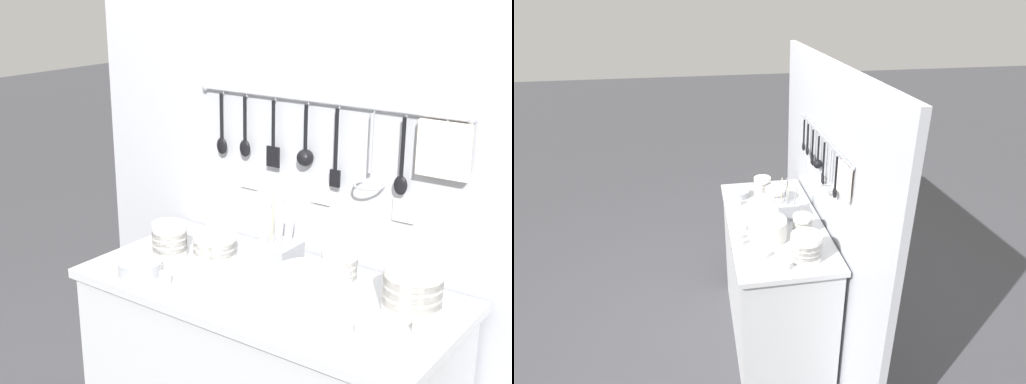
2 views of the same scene
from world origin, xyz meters
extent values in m
cube|color=#B7BABC|center=(0.00, 0.00, 0.92)|extent=(1.18, 0.57, 0.03)
cube|color=#A8AAB2|center=(0.00, 0.32, 0.94)|extent=(1.98, 0.04, 1.88)
cylinder|color=#93969E|center=(0.00, 0.29, 1.45)|extent=(0.97, 0.01, 0.01)
sphere|color=#93969E|center=(-0.48, 0.29, 1.45)|extent=(0.02, 0.02, 0.02)
sphere|color=#93969E|center=(0.48, 0.29, 1.45)|extent=(0.02, 0.02, 0.02)
cylinder|color=black|center=(-0.40, 0.28, 1.36)|extent=(0.01, 0.01, 0.16)
ellipsoid|color=black|center=(-0.40, 0.28, 1.26)|extent=(0.04, 0.02, 0.06)
cylinder|color=#93969E|center=(-0.40, 0.29, 1.45)|extent=(0.01, 0.01, 0.02)
cylinder|color=black|center=(-0.30, 0.28, 1.36)|extent=(0.01, 0.01, 0.15)
ellipsoid|color=black|center=(-0.30, 0.28, 1.26)|extent=(0.04, 0.02, 0.06)
cylinder|color=#93969E|center=(-0.30, 0.29, 1.45)|extent=(0.01, 0.01, 0.02)
cylinder|color=black|center=(-0.18, 0.28, 1.36)|extent=(0.01, 0.01, 0.16)
cube|color=black|center=(-0.18, 0.28, 1.25)|extent=(0.05, 0.01, 0.07)
cylinder|color=#93969E|center=(-0.18, 0.29, 1.45)|extent=(0.01, 0.01, 0.02)
cylinder|color=black|center=(-0.05, 0.28, 1.36)|extent=(0.01, 0.01, 0.15)
sphere|color=black|center=(-0.05, 0.28, 1.27)|extent=(0.06, 0.06, 0.06)
cylinder|color=#93969E|center=(-0.05, 0.29, 1.45)|extent=(0.01, 0.01, 0.02)
cylinder|color=black|center=(0.06, 0.28, 1.34)|extent=(0.01, 0.01, 0.20)
cube|color=black|center=(0.06, 0.28, 1.22)|extent=(0.04, 0.01, 0.06)
cylinder|color=#93969E|center=(0.06, 0.29, 1.45)|extent=(0.01, 0.01, 0.02)
cylinder|color=#93969E|center=(0.18, 0.28, 1.35)|extent=(0.01, 0.01, 0.19)
torus|color=#93969E|center=(0.18, 0.28, 1.22)|extent=(0.10, 0.10, 0.01)
cylinder|color=#93969E|center=(0.18, 0.29, 1.45)|extent=(0.01, 0.01, 0.02)
cylinder|color=black|center=(0.29, 0.28, 1.35)|extent=(0.01, 0.01, 0.18)
ellipsoid|color=black|center=(0.29, 0.28, 1.23)|extent=(0.04, 0.02, 0.06)
cylinder|color=#93969E|center=(0.29, 0.29, 1.45)|extent=(0.01, 0.01, 0.02)
cube|color=beige|center=(0.41, 0.28, 1.36)|extent=(0.16, 0.02, 0.16)
cylinder|color=#93969E|center=(0.41, 0.29, 1.45)|extent=(0.01, 0.01, 0.02)
cube|color=white|center=(-0.30, 0.30, 1.15)|extent=(0.07, 0.01, 0.07)
cube|color=white|center=(0.00, 0.30, 1.15)|extent=(0.07, 0.01, 0.07)
cube|color=white|center=(0.30, 0.30, 1.15)|extent=(0.07, 0.01, 0.07)
cylinder|color=white|center=(-0.40, -0.01, 0.95)|extent=(0.12, 0.12, 0.04)
cylinder|color=white|center=(-0.40, -0.01, 0.98)|extent=(0.12, 0.12, 0.04)
cylinder|color=white|center=(-0.40, -0.01, 1.00)|extent=(0.12, 0.12, 0.04)
cylinder|color=white|center=(-0.40, -0.01, 1.03)|extent=(0.12, 0.12, 0.04)
cylinder|color=white|center=(0.43, 0.09, 0.96)|extent=(0.17, 0.17, 0.05)
cylinder|color=white|center=(0.43, 0.09, 0.99)|extent=(0.17, 0.17, 0.05)
cylinder|color=white|center=(0.43, 0.09, 1.02)|extent=(0.17, 0.17, 0.05)
cylinder|color=white|center=(0.43, 0.09, 1.05)|extent=(0.17, 0.17, 0.05)
cylinder|color=white|center=(0.17, 0.14, 0.95)|extent=(0.11, 0.11, 0.04)
cylinder|color=white|center=(0.17, 0.14, 0.98)|extent=(0.11, 0.11, 0.04)
cylinder|color=white|center=(0.17, 0.14, 1.00)|extent=(0.11, 0.11, 0.04)
cylinder|color=white|center=(0.17, 0.14, 1.02)|extent=(0.11, 0.11, 0.04)
cylinder|color=white|center=(-0.26, 0.06, 0.95)|extent=(0.14, 0.14, 0.05)
cylinder|color=white|center=(-0.26, 0.06, 0.98)|extent=(0.14, 0.14, 0.05)
cylinder|color=white|center=(-0.26, 0.06, 1.00)|extent=(0.14, 0.14, 0.05)
cylinder|color=white|center=(0.19, -0.07, 0.94)|extent=(0.22, 0.22, 0.01)
cylinder|color=white|center=(0.19, -0.07, 0.95)|extent=(0.22, 0.22, 0.01)
cylinder|color=white|center=(0.19, -0.07, 0.95)|extent=(0.22, 0.22, 0.01)
cylinder|color=white|center=(0.19, -0.07, 0.96)|extent=(0.22, 0.22, 0.01)
cylinder|color=white|center=(0.19, -0.07, 0.97)|extent=(0.22, 0.22, 0.01)
cylinder|color=white|center=(0.19, -0.07, 0.98)|extent=(0.22, 0.22, 0.01)
cylinder|color=white|center=(0.19, -0.07, 0.99)|extent=(0.22, 0.22, 0.01)
cylinder|color=white|center=(0.19, -0.07, 1.00)|extent=(0.22, 0.22, 0.01)
cylinder|color=white|center=(0.19, -0.07, 1.01)|extent=(0.22, 0.22, 0.01)
cylinder|color=white|center=(0.19, -0.07, 1.02)|extent=(0.22, 0.22, 0.01)
cylinder|color=white|center=(0.19, -0.07, 1.03)|extent=(0.22, 0.22, 0.01)
cylinder|color=white|center=(0.19, -0.07, 1.04)|extent=(0.22, 0.22, 0.01)
cylinder|color=white|center=(0.19, -0.07, 1.05)|extent=(0.22, 0.22, 0.01)
cylinder|color=#93969E|center=(-0.38, -0.17, 0.95)|extent=(0.14, 0.14, 0.04)
cube|color=#93969E|center=(-0.03, 0.08, 0.98)|extent=(0.13, 0.13, 0.10)
cylinder|color=#C6B793|center=(-0.05, 0.10, 1.09)|extent=(0.03, 0.02, 0.21)
cylinder|color=#93969E|center=(-0.04, 0.08, 1.09)|extent=(0.01, 0.01, 0.21)
cylinder|color=#C6B793|center=(-0.03, 0.05, 1.09)|extent=(0.03, 0.02, 0.21)
cylinder|color=#93969E|center=(-0.01, 0.09, 1.09)|extent=(0.01, 0.03, 0.21)
cylinder|color=#93969E|center=(0.00, 0.13, 1.07)|extent=(0.02, 0.03, 0.17)
cylinder|color=#93969E|center=(-0.06, 0.08, 1.07)|extent=(0.01, 0.02, 0.18)
cylinder|color=white|center=(0.08, -0.20, 0.95)|extent=(0.04, 0.04, 0.04)
cylinder|color=white|center=(0.24, -0.24, 0.95)|extent=(0.04, 0.04, 0.04)
cylinder|color=white|center=(0.50, -0.03, 0.95)|extent=(0.04, 0.04, 0.04)
cylinder|color=white|center=(-0.25, -0.19, 0.95)|extent=(0.04, 0.04, 0.04)
cylinder|color=white|center=(0.18, -0.25, 0.95)|extent=(0.04, 0.04, 0.04)
cylinder|color=white|center=(0.39, -0.12, 0.95)|extent=(0.04, 0.04, 0.04)
camera|label=1|loc=(1.15, -1.62, 1.86)|focal=50.00mm
camera|label=2|loc=(2.26, -0.42, 2.23)|focal=30.00mm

